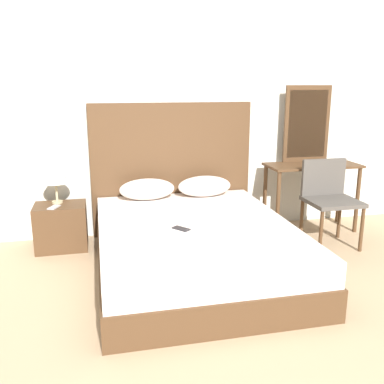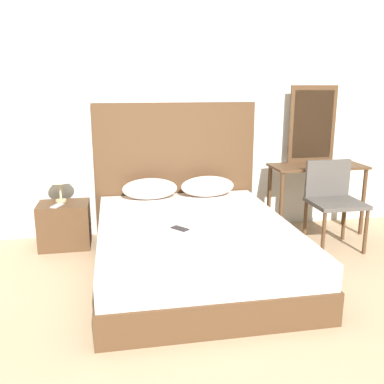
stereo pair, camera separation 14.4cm
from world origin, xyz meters
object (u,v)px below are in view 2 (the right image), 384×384
(table_lamp, at_px, (59,173))
(phone_on_nightstand, at_px, (57,206))
(nightstand, at_px, (65,225))
(vanity_desk, at_px, (317,178))
(chair, at_px, (333,196))
(phone_on_bed, at_px, (180,229))
(bed, at_px, (194,248))

(table_lamp, distance_m, phone_on_nightstand, 0.34)
(nightstand, height_order, vanity_desk, vanity_desk)
(table_lamp, relative_size, phone_on_nightstand, 2.42)
(vanity_desk, relative_size, chair, 1.18)
(phone_on_bed, xyz_separation_m, phone_on_nightstand, (-1.07, 0.86, 0.01))
(phone_on_bed, relative_size, chair, 0.19)
(bed, relative_size, phone_on_nightstand, 12.83)
(nightstand, bearing_deg, vanity_desk, -0.66)
(nightstand, distance_m, phone_on_nightstand, 0.25)
(phone_on_bed, distance_m, vanity_desk, 1.90)
(bed, distance_m, nightstand, 1.44)
(phone_on_nightstand, bearing_deg, phone_on_bed, -38.75)
(bed, distance_m, vanity_desk, 1.75)
(phone_on_bed, xyz_separation_m, chair, (1.63, 0.50, 0.06))
(phone_on_nightstand, relative_size, vanity_desk, 0.16)
(nightstand, height_order, table_lamp, table_lamp)
(bed, xyz_separation_m, vanity_desk, (1.51, 0.79, 0.39))
(chair, bearing_deg, phone_on_bed, -162.81)
(table_lamp, height_order, chair, chair)
(bed, xyz_separation_m, phone_on_nightstand, (-1.22, 0.73, 0.24))
(table_lamp, xyz_separation_m, phone_on_nightstand, (-0.02, -0.17, -0.29))
(table_lamp, relative_size, chair, 0.46)
(table_lamp, xyz_separation_m, chair, (2.68, -0.53, -0.24))
(bed, relative_size, vanity_desk, 2.09)
(phone_on_bed, distance_m, chair, 1.70)
(phone_on_nightstand, bearing_deg, vanity_desk, 1.31)
(nightstand, relative_size, phone_on_nightstand, 3.01)
(phone_on_bed, relative_size, phone_on_nightstand, 0.97)
(phone_on_bed, relative_size, nightstand, 0.32)
(bed, height_order, phone_on_bed, phone_on_bed)
(phone_on_nightstand, xyz_separation_m, chair, (2.70, -0.36, 0.06))
(bed, distance_m, chair, 1.56)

